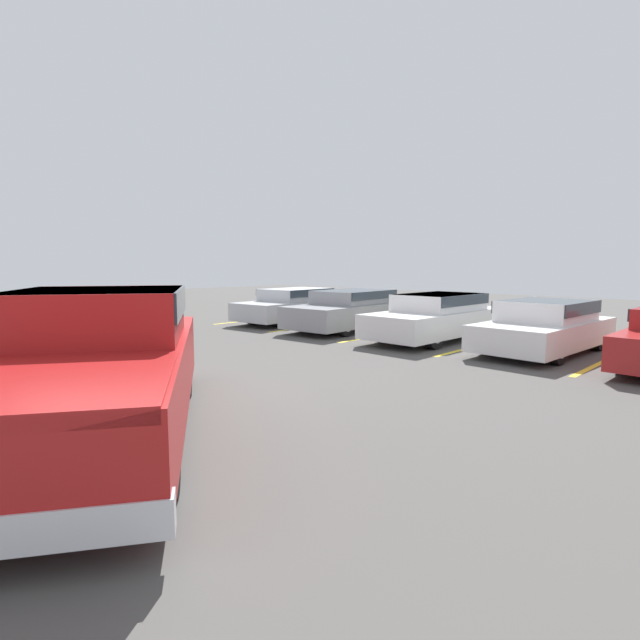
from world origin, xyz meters
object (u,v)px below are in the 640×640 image
at_px(pickup_truck, 96,366).
at_px(parked_sedan_d, 545,325).
at_px(parked_sedan_b, 352,309).
at_px(traffic_cone, 171,343).
at_px(wheel_stop_curb, 536,331).
at_px(parked_sedan_a, 295,304).
at_px(parked_sedan_c, 438,315).

xyz_separation_m(pickup_truck, parked_sedan_d, (1.64, 9.62, -0.23)).
relative_size(parked_sedan_b, traffic_cone, 7.76).
xyz_separation_m(pickup_truck, wheel_stop_curb, (0.24, 12.84, -0.81)).
relative_size(parked_sedan_d, traffic_cone, 6.85).
bearing_deg(pickup_truck, parked_sedan_d, 113.62).
relative_size(parked_sedan_a, traffic_cone, 7.42).
height_order(pickup_truck, parked_sedan_c, pickup_truck).
xyz_separation_m(pickup_truck, traffic_cone, (-4.22, 3.32, -0.59)).
xyz_separation_m(pickup_truck, parked_sedan_a, (-7.00, 9.73, -0.24)).
bearing_deg(pickup_truck, parked_sedan_c, 130.42).
height_order(parked_sedan_b, wheel_stop_curb, parked_sedan_b).
bearing_deg(parked_sedan_c, pickup_truck, 7.70).
distance_m(pickup_truck, parked_sedan_c, 9.72).
bearing_deg(pickup_truck, parked_sedan_a, 159.05).
bearing_deg(parked_sedan_a, parked_sedan_c, 84.41).
bearing_deg(parked_sedan_d, parked_sedan_c, -88.06).
xyz_separation_m(parked_sedan_a, traffic_cone, (2.78, -6.40, -0.35)).
relative_size(pickup_truck, parked_sedan_c, 1.26).
relative_size(parked_sedan_b, parked_sedan_c, 1.02).
bearing_deg(parked_sedan_d, traffic_cone, -40.58).
relative_size(parked_sedan_b, wheel_stop_curb, 2.83).
bearing_deg(parked_sedan_b, parked_sedan_c, 85.61).
relative_size(parked_sedan_c, traffic_cone, 7.64).
bearing_deg(wheel_stop_curb, pickup_truck, -91.08).
distance_m(parked_sedan_a, parked_sedan_b, 2.72).
height_order(pickup_truck, traffic_cone, pickup_truck).
bearing_deg(wheel_stop_curb, parked_sedan_b, -144.92).
bearing_deg(parked_sedan_a, parked_sedan_b, 84.00).
distance_m(pickup_truck, parked_sedan_a, 11.98).
distance_m(parked_sedan_c, wheel_stop_curb, 3.56).
height_order(parked_sedan_a, wheel_stop_curb, parked_sedan_a).
bearing_deg(wheel_stop_curb, parked_sedan_c, -114.24).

